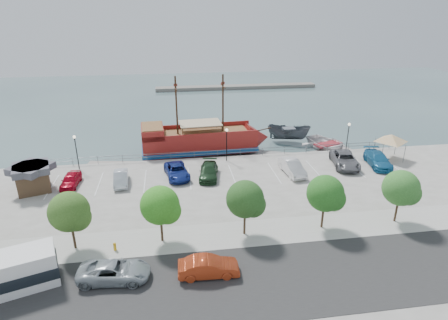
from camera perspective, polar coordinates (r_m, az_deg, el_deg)
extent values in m
plane|color=#3E5659|center=(42.17, 1.75, -4.72)|extent=(160.00, 160.00, 0.00)
cube|color=#292929|center=(28.56, 7.64, -17.51)|extent=(100.00, 8.00, 0.04)
cube|color=#A19F9B|center=(33.20, 4.83, -10.97)|extent=(100.00, 4.00, 0.05)
cylinder|color=slate|center=(48.40, 0.17, 1.52)|extent=(50.00, 0.06, 0.06)
cylinder|color=slate|center=(48.55, 0.17, 1.08)|extent=(50.00, 0.06, 0.06)
cube|color=slate|center=(95.29, 1.92, 11.05)|extent=(40.00, 3.00, 0.80)
cube|color=maroon|center=(51.88, -3.80, 2.79)|extent=(15.65, 5.78, 2.50)
cube|color=navy|center=(52.16, -3.78, 1.94)|extent=(15.96, 6.08, 0.58)
cone|color=maroon|center=(53.65, 5.18, 3.42)|extent=(3.36, 4.80, 4.61)
cube|color=maroon|center=(50.81, -10.86, 4.29)|extent=(3.18, 4.98, 1.35)
cube|color=brown|center=(50.60, -10.92, 5.06)|extent=(2.97, 4.58, 0.12)
cube|color=brown|center=(51.53, -3.31, 4.18)|extent=(12.74, 5.02, 0.14)
cube|color=maroon|center=(53.55, -4.21, 5.20)|extent=(15.36, 1.17, 0.67)
cube|color=maroon|center=(49.20, -3.45, 3.64)|extent=(15.36, 1.17, 0.67)
cylinder|color=#382111|center=(50.94, -0.17, 8.56)|extent=(0.24, 0.24, 7.88)
cylinder|color=#382111|center=(50.06, -7.25, 8.14)|extent=(0.24, 0.24, 7.88)
cylinder|color=#382111|center=(50.41, -0.17, 11.22)|extent=(0.32, 2.89, 0.13)
cylinder|color=#382111|center=(49.53, -7.39, 10.83)|extent=(0.32, 2.89, 0.13)
cube|color=beige|center=(51.07, -3.66, 5.65)|extent=(5.80, 4.00, 0.12)
cylinder|color=#382111|center=(53.49, 5.92, 4.63)|extent=(2.40, 0.31, 0.57)
imported|color=#44484F|center=(57.50, 9.79, 3.87)|extent=(6.83, 4.75, 2.48)
imported|color=silver|center=(55.16, 15.54, 2.04)|extent=(7.53, 8.84, 1.55)
cube|color=gray|center=(50.51, -16.75, -0.73)|extent=(6.45, 2.78, 0.36)
cube|color=gray|center=(52.05, 8.78, 0.69)|extent=(6.66, 4.01, 0.37)
cube|color=gray|center=(54.33, 15.56, 1.08)|extent=(7.55, 4.09, 0.42)
cube|color=#4E3725|center=(44.49, -27.04, -2.79)|extent=(3.89, 3.89, 2.27)
cube|color=#46454F|center=(43.97, -27.35, -1.14)|extent=(4.41, 4.41, 0.72)
cylinder|color=slate|center=(53.12, 21.96, 2.01)|extent=(0.09, 0.09, 2.33)
cylinder|color=slate|center=(54.14, 24.69, 1.94)|extent=(0.09, 0.09, 2.33)
cylinder|color=slate|center=(50.71, 22.96, 0.92)|extent=(0.09, 0.09, 2.33)
cylinder|color=slate|center=(51.78, 25.80, 0.87)|extent=(0.09, 0.09, 2.33)
pyramid|color=silver|center=(51.78, 24.21, 3.58)|extent=(5.15, 5.15, 0.95)
imported|color=#919CA2|center=(28.94, -16.39, -15.96)|extent=(5.31, 2.82, 1.42)
imported|color=#B03717|center=(28.22, -2.37, -15.97)|extent=(4.50, 1.71, 1.46)
cylinder|color=gold|center=(32.08, -16.29, -12.65)|extent=(0.23, 0.23, 0.58)
sphere|color=gold|center=(31.91, -16.35, -12.19)|extent=(0.25, 0.25, 0.25)
cylinder|color=black|center=(47.69, -21.50, 0.90)|extent=(0.12, 0.12, 4.00)
sphere|color=#FFF2CC|center=(47.01, -21.86, 3.28)|extent=(0.36, 0.36, 0.36)
cylinder|color=black|center=(46.83, 0.41, 2.15)|extent=(0.12, 0.12, 4.00)
sphere|color=#FFF2CC|center=(46.14, 0.41, 4.60)|extent=(0.36, 0.36, 0.36)
cylinder|color=black|center=(51.62, 18.27, 2.95)|extent=(0.12, 0.12, 4.00)
sphere|color=#FFF2CC|center=(51.00, 18.55, 5.17)|extent=(0.36, 0.36, 0.36)
cylinder|color=#473321|center=(32.96, -21.94, -10.76)|extent=(0.20, 0.20, 2.20)
sphere|color=#33571E|center=(31.82, -22.53, -7.28)|extent=(3.20, 3.20, 3.20)
sphere|color=#33571E|center=(31.61, -21.48, -8.15)|extent=(2.20, 2.20, 2.20)
cylinder|color=#473321|center=(31.93, -9.48, -10.40)|extent=(0.20, 0.20, 2.20)
sphere|color=#2E761C|center=(30.76, -9.75, -6.80)|extent=(3.20, 3.20, 3.20)
sphere|color=#2E761C|center=(30.67, -8.58, -7.66)|extent=(2.20, 2.20, 2.20)
cylinder|color=#473321|center=(32.42, 3.14, -9.54)|extent=(0.20, 0.20, 2.20)
sphere|color=#23491B|center=(31.26, 3.23, -5.96)|extent=(3.20, 3.20, 3.20)
sphere|color=#23491B|center=(31.32, 4.41, -6.78)|extent=(2.20, 2.20, 2.20)
cylinder|color=#473321|center=(34.36, 14.79, -8.34)|extent=(0.20, 0.20, 2.20)
sphere|color=#235C1D|center=(33.27, 15.18, -4.93)|extent=(3.20, 3.20, 3.20)
sphere|color=#235C1D|center=(33.44, 16.26, -5.67)|extent=(2.20, 2.20, 2.20)
cylinder|color=#473321|center=(37.52, 24.77, -7.03)|extent=(0.20, 0.20, 2.20)
sphere|color=#316928|center=(36.53, 25.35, -3.87)|extent=(3.20, 3.20, 3.20)
sphere|color=#316928|center=(36.80, 26.28, -4.54)|extent=(2.20, 2.20, 2.20)
imported|color=#AD051B|center=(44.09, -22.33, -2.82)|extent=(1.86, 4.16, 1.39)
imported|color=silver|center=(42.74, -15.45, -2.67)|extent=(1.79, 4.31, 1.39)
imported|color=navy|center=(43.15, -7.19, -1.71)|extent=(3.18, 5.48, 1.44)
imported|color=#1A371E|center=(42.81, -2.34, -1.73)|extent=(2.82, 5.25, 1.45)
imported|color=silver|center=(44.33, 10.36, -1.10)|extent=(2.22, 5.07, 1.62)
imported|color=slate|center=(48.08, 17.91, 0.06)|extent=(3.83, 6.36, 1.65)
imported|color=#1E6A9C|center=(49.57, 22.40, 0.08)|extent=(3.14, 5.85, 1.61)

